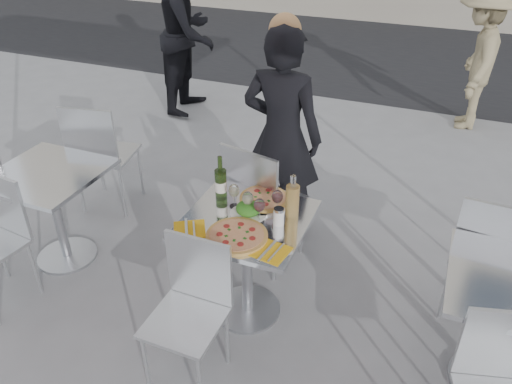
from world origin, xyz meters
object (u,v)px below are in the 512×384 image
at_px(pizza_near, 237,236).
at_px(salad_plate, 248,210).
at_px(wine_bottle, 221,183).
at_px(wineglass_white_b, 248,199).
at_px(chair_near, 192,300).
at_px(pedestrian_a, 189,33).
at_px(pedestrian_b, 477,59).
at_px(carafe, 292,201).
at_px(napkin_left, 189,229).
at_px(pizza_far, 264,199).
at_px(main_table, 247,247).
at_px(side_table_left, 53,198).
at_px(side_chair_lfar, 99,150).
at_px(side_chair_rnear, 502,383).
at_px(sugar_shaker, 279,216).
at_px(wineglass_white_a, 234,191).
at_px(chair_far, 259,197).
at_px(woman_diner, 282,137).
at_px(wineglass_red_b, 277,198).
at_px(wineglass_red_a, 259,206).
at_px(napkin_right, 271,251).
at_px(side_chair_rfar, 490,251).

bearing_deg(pizza_near, salad_plate, 96.37).
relative_size(wine_bottle, wineglass_white_b, 1.87).
bearing_deg(chair_near, pedestrian_a, 118.79).
relative_size(pedestrian_a, pedestrian_b, 1.17).
relative_size(carafe, napkin_left, 1.18).
bearing_deg(carafe, pizza_far, 153.59).
xyz_separation_m(salad_plate, wineglass_white_b, (-0.00, 0.00, 0.07)).
height_order(main_table, wine_bottle, wine_bottle).
height_order(main_table, wineglass_white_b, wineglass_white_b).
xyz_separation_m(side_table_left, side_chair_lfar, (-0.10, 0.67, 0.05)).
distance_m(side_chair_rnear, pizza_near, 1.48).
height_order(salad_plate, sugar_shaker, sugar_shaker).
bearing_deg(wineglass_white_a, pedestrian_a, 122.83).
distance_m(side_chair_lfar, side_chair_rnear, 3.25).
relative_size(salad_plate, napkin_left, 0.89).
height_order(chair_far, woman_diner, woman_diner).
bearing_deg(sugar_shaker, main_table, -173.44).
xyz_separation_m(salad_plate, wineglass_red_b, (0.15, 0.08, 0.07)).
bearing_deg(wineglass_red_a, pedestrian_b, 73.66).
xyz_separation_m(pizza_far, wineglass_white_a, (-0.15, -0.12, 0.09)).
distance_m(pedestrian_b, napkin_right, 4.09).
bearing_deg(napkin_left, sugar_shaker, -1.74).
xyz_separation_m(main_table, sugar_shaker, (0.19, 0.02, 0.26)).
xyz_separation_m(wineglass_red_a, napkin_left, (-0.34, -0.23, -0.11)).
distance_m(main_table, side_chair_rfar, 1.47).
bearing_deg(chair_far, side_table_left, 31.98).
bearing_deg(woman_diner, wine_bottle, 83.35).
xyz_separation_m(chair_near, wineglass_white_a, (-0.01, 0.60, 0.35)).
bearing_deg(wine_bottle, napkin_left, -93.84).
distance_m(woman_diner, wine_bottle, 0.81).
height_order(woman_diner, salad_plate, woman_diner).
bearing_deg(side_chair_lfar, sugar_shaker, 149.18).
height_order(side_table_left, side_chair_lfar, side_chair_lfar).
height_order(side_chair_lfar, woman_diner, woman_diner).
distance_m(woman_diner, pedestrian_a, 2.82).
distance_m(chair_far, woman_diner, 0.53).
relative_size(pizza_near, wine_bottle, 1.19).
relative_size(side_chair_rnear, pizza_far, 2.45).
height_order(pizza_near, wineglass_red_b, wineglass_red_b).
distance_m(side_chair_rfar, napkin_right, 1.36).
relative_size(side_chair_rfar, wineglass_white_b, 6.03).
bearing_deg(wineglass_red_b, side_chair_rnear, -23.73).
bearing_deg(side_chair_rnear, pizza_near, 154.85).
distance_m(pizza_far, wineglass_red_b, 0.17).
height_order(side_chair_lfar, side_chair_rnear, side_chair_lfar).
bearing_deg(wineglass_red_a, napkin_left, -146.45).
bearing_deg(pizza_near, pedestrian_b, 73.58).
bearing_deg(sugar_shaker, pedestrian_b, 75.17).
relative_size(woman_diner, pizza_near, 4.80).
distance_m(wine_bottle, wineglass_red_a, 0.35).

